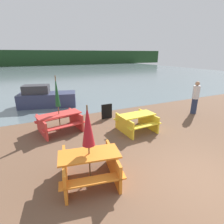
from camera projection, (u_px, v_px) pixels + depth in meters
ground_plane at (204, 182)px, 4.52m from camera, size 60.00×60.00×0.00m
water at (50, 72)px, 31.42m from camera, size 60.00×50.00×0.00m
far_treeline at (40, 58)px, 47.91m from camera, size 80.00×1.60×4.00m
picnic_table_orange at (90, 165)px, 4.45m from camera, size 1.74×1.63×0.80m
picnic_table_yellow at (137, 121)px, 7.40m from camera, size 1.56×1.43×0.75m
picnic_table_red at (60, 121)px, 7.38m from camera, size 1.98×1.68×0.77m
umbrella_darkgreen at (57, 92)px, 6.98m from camera, size 0.20×0.20×2.35m
umbrella_crimson at (88, 126)px, 4.11m from camera, size 0.31×0.31×2.05m
boat at (46, 98)px, 10.87m from camera, size 3.59×2.09×1.34m
person at (195, 98)px, 9.44m from camera, size 0.35×0.35×1.77m
signboard at (107, 111)px, 8.84m from camera, size 0.55×0.08×0.75m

